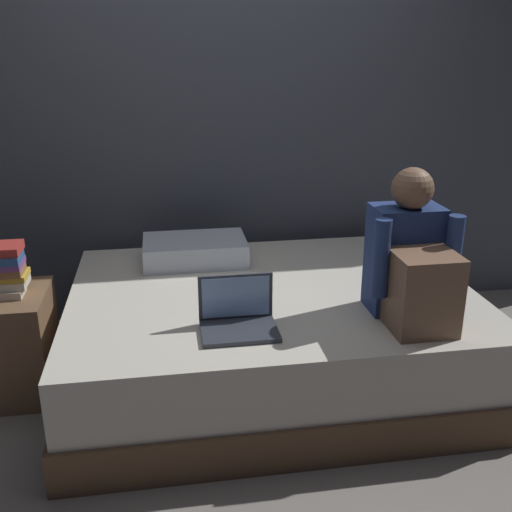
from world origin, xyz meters
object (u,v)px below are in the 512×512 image
bed (271,333)px  person_sitting (412,263)px  pillow (195,250)px  nightstand (5,345)px  book_stack (2,270)px  laptop (238,317)px

bed → person_sitting: size_ratio=3.05×
pillow → nightstand: bearing=-157.6°
nightstand → book_stack: size_ratio=2.11×
person_sitting → laptop: bearing=-179.7°
book_stack → nightstand: bearing=178.6°
nightstand → person_sitting: 1.95m
laptop → book_stack: book_stack is taller
nightstand → book_stack: bearing=-1.4°
pillow → bed: bearing=-52.3°
nightstand → book_stack: 0.39m
bed → nightstand: bearing=177.5°
nightstand → pillow: bearing=22.4°
bed → book_stack: book_stack is taller
laptop → book_stack: (-1.04, 0.46, 0.10)m
bed → book_stack: bearing=177.5°
pillow → book_stack: (-0.91, -0.39, 0.09)m
bed → pillow: 0.65m
bed → nightstand: nightstand is taller
pillow → book_stack: bearing=-156.6°
nightstand → laptop: bearing=-23.1°
book_stack → pillow: bearing=23.4°
person_sitting → book_stack: (-1.80, 0.45, -0.09)m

